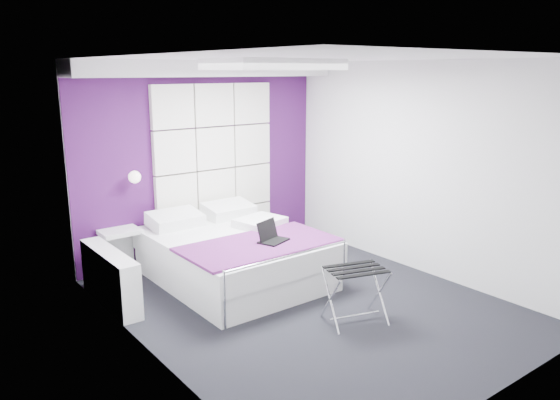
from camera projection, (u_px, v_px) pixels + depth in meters
name	position (u px, v px, depth m)	size (l,w,h in m)	color
floor	(307.00, 304.00, 5.94)	(4.40, 4.40, 0.00)	black
ceiling	(311.00, 58.00, 5.34)	(4.40, 4.40, 0.00)	white
wall_back	(203.00, 160.00, 7.34)	(3.60, 3.60, 0.00)	white
wall_left	(146.00, 215.00, 4.58)	(4.40, 4.40, 0.00)	white
wall_right	(420.00, 169.00, 6.71)	(4.40, 4.40, 0.00)	white
accent_wall	(203.00, 160.00, 7.33)	(3.58, 0.02, 2.58)	#3F1049
soffit	(210.00, 69.00, 6.87)	(3.58, 0.50, 0.20)	white
headboard	(215.00, 169.00, 7.41)	(1.80, 0.08, 2.30)	white
skylight	(274.00, 63.00, 5.82)	(1.36, 0.86, 0.12)	white
wall_lamp	(133.00, 177.00, 6.63)	(0.15, 0.15, 0.15)	white
radiator	(110.00, 278.00, 5.88)	(0.22, 1.20, 0.60)	white
bed	(234.00, 255.00, 6.57)	(1.75, 2.12, 0.74)	white
nightstand	(120.00, 232.00, 6.61)	(0.47, 0.36, 0.05)	white
luggage_rack	(355.00, 295.00, 5.47)	(0.57, 0.42, 0.56)	silver
laptop	(271.00, 236.00, 6.17)	(0.33, 0.24, 0.24)	black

